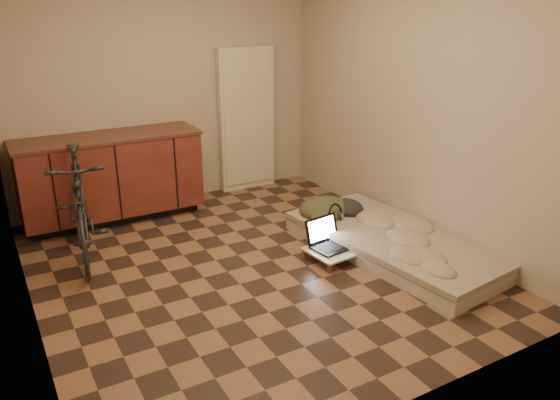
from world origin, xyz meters
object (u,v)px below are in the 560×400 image
futon (395,243)px  laptop (329,241)px  lap_desk (342,248)px  bicycle (79,199)px

futon → laptop: (-0.59, 0.22, 0.07)m
lap_desk → bicycle: bearing=143.1°
futon → lap_desk: bearing=156.3°
lap_desk → laptop: bearing=136.6°
laptop → futon: bearing=-28.6°
bicycle → laptop: bicycle is taller
futon → lap_desk: futon is taller
futon → lap_desk: size_ratio=3.28×
bicycle → lap_desk: 2.39m
bicycle → lap_desk: bearing=-22.4°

